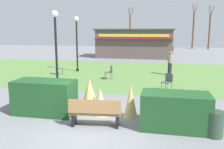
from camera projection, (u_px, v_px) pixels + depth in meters
name	position (u px, v px, depth m)	size (l,w,h in m)	color
ground_plane	(89.00, 132.00, 7.56)	(80.00, 80.00, 0.00)	slate
lawn_patch	(132.00, 73.00, 17.77)	(36.00, 12.00, 0.01)	#5B8442
park_bench	(95.00, 113.00, 7.92)	(1.75, 0.70, 0.95)	olive
hedge_left	(45.00, 97.00, 9.15)	(2.26, 1.10, 1.29)	#1E4C23
hedge_right	(175.00, 111.00, 7.74)	(2.15, 1.10, 1.18)	#1E4C23
ornamental_grass_behind_left	(131.00, 101.00, 8.77)	(0.50, 0.50, 1.22)	tan
ornamental_grass_behind_right	(100.00, 102.00, 9.01)	(0.67, 0.67, 1.03)	tan
ornamental_grass_behind_center	(90.00, 95.00, 9.29)	(0.78, 0.78, 1.33)	tan
lamppost_mid	(56.00, 40.00, 12.72)	(0.36, 0.36, 4.14)	black
lamppost_far	(77.00, 37.00, 18.29)	(0.36, 0.36, 4.14)	black
trash_bin	(215.00, 124.00, 7.19)	(0.52, 0.52, 0.78)	#2D4233
food_kiosk	(135.00, 43.00, 27.97)	(8.80, 4.05, 3.28)	#594C47
cafe_chair_east	(168.00, 81.00, 12.69)	(0.61, 0.61, 0.89)	#4C5156
cafe_chair_center	(58.00, 67.00, 17.23)	(0.59, 0.59, 0.89)	#4C5156
cafe_chair_north	(110.00, 71.00, 15.59)	(0.58, 0.58, 0.89)	#4C5156
person_strolling	(170.00, 63.00, 17.02)	(0.34, 0.34, 1.69)	#23232D
parked_car_west_slot	(125.00, 47.00, 35.97)	(4.28, 2.22, 1.20)	black
parked_car_center_slot	(159.00, 48.00, 35.00)	(4.28, 2.20, 1.20)	#2D6638
tree_left_bg	(193.00, 29.00, 40.78)	(0.91, 0.96, 7.42)	brown
tree_right_bg	(210.00, 30.00, 39.46)	(0.91, 0.96, 7.01)	brown
tree_center_bg	(130.00, 30.00, 41.74)	(0.91, 0.96, 6.99)	brown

